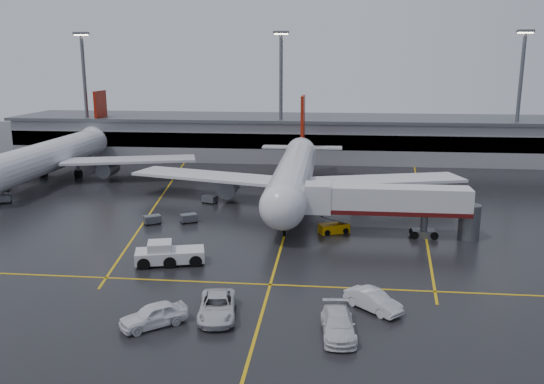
# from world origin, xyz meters

# --- Properties ---
(ground) EXTENTS (220.00, 220.00, 0.00)m
(ground) POSITION_xyz_m (0.00, 0.00, 0.00)
(ground) COLOR black
(ground) RESTS_ON ground
(apron_line_centre) EXTENTS (0.25, 90.00, 0.02)m
(apron_line_centre) POSITION_xyz_m (0.00, 0.00, 0.01)
(apron_line_centre) COLOR gold
(apron_line_centre) RESTS_ON ground
(apron_line_stop) EXTENTS (60.00, 0.25, 0.02)m
(apron_line_stop) POSITION_xyz_m (0.00, -22.00, 0.01)
(apron_line_stop) COLOR gold
(apron_line_stop) RESTS_ON ground
(apron_line_left) EXTENTS (9.99, 69.35, 0.02)m
(apron_line_left) POSITION_xyz_m (-20.00, 10.00, 0.01)
(apron_line_left) COLOR gold
(apron_line_left) RESTS_ON ground
(apron_line_right) EXTENTS (7.57, 69.64, 0.02)m
(apron_line_right) POSITION_xyz_m (18.00, 10.00, 0.01)
(apron_line_right) COLOR gold
(apron_line_right) RESTS_ON ground
(terminal) EXTENTS (122.00, 19.00, 8.60)m
(terminal) POSITION_xyz_m (0.00, 47.93, 4.32)
(terminal) COLOR gray
(terminal) RESTS_ON ground
(light_mast_left) EXTENTS (3.00, 1.20, 25.45)m
(light_mast_left) POSITION_xyz_m (-45.00, 42.00, 14.47)
(light_mast_left) COLOR #595B60
(light_mast_left) RESTS_ON ground
(light_mast_mid) EXTENTS (3.00, 1.20, 25.45)m
(light_mast_mid) POSITION_xyz_m (-5.00, 42.00, 14.47)
(light_mast_mid) COLOR #595B60
(light_mast_mid) RESTS_ON ground
(light_mast_right) EXTENTS (3.00, 1.20, 25.45)m
(light_mast_right) POSITION_xyz_m (40.00, 42.00, 14.47)
(light_mast_right) COLOR #595B60
(light_mast_right) RESTS_ON ground
(main_airliner) EXTENTS (48.80, 45.60, 14.10)m
(main_airliner) POSITION_xyz_m (0.00, 9.70, 4.21)
(main_airliner) COLOR silver
(main_airliner) RESTS_ON ground
(second_airliner) EXTENTS (48.80, 45.60, 14.10)m
(second_airliner) POSITION_xyz_m (-42.00, 21.70, 4.21)
(second_airliner) COLOR silver
(second_airliner) RESTS_ON ground
(jet_bridge) EXTENTS (19.90, 3.40, 6.05)m
(jet_bridge) POSITION_xyz_m (11.87, -6.00, 3.93)
(jet_bridge) COLOR silver
(jet_bridge) RESTS_ON ground
(pushback_tractor) EXTENTS (7.23, 4.41, 2.42)m
(pushback_tractor) POSITION_xyz_m (-10.78, -17.67, 0.96)
(pushback_tractor) COLOR silver
(pushback_tractor) RESTS_ON ground
(belt_loader) EXTENTS (3.83, 2.80, 2.24)m
(belt_loader) POSITION_xyz_m (5.74, -5.23, 0.55)
(belt_loader) COLOR #D48C01
(belt_loader) RESTS_ON ground
(service_van_a) EXTENTS (3.68, 6.51, 1.72)m
(service_van_a) POSITION_xyz_m (-3.45, -28.98, 0.86)
(service_van_a) COLOR silver
(service_van_a) RESTS_ON ground
(service_van_b) EXTENTS (2.85, 6.05, 1.70)m
(service_van_b) POSITION_xyz_m (6.06, -31.04, 0.85)
(service_van_b) COLOR silver
(service_van_b) RESTS_ON ground
(service_van_c) EXTENTS (4.86, 4.76, 1.66)m
(service_van_c) POSITION_xyz_m (8.92, -26.39, 0.83)
(service_van_c) COLOR silver
(service_van_c) RESTS_ON ground
(service_van_d) EXTENTS (5.41, 4.93, 1.79)m
(service_van_d) POSITION_xyz_m (-7.97, -31.08, 0.89)
(service_van_d) COLOR white
(service_van_d) RESTS_ON ground
(baggage_cart_a) EXTENTS (2.38, 2.12, 1.12)m
(baggage_cart_a) POSITION_xyz_m (-12.43, -2.95, 0.63)
(baggage_cart_a) COLOR #595B60
(baggage_cart_a) RESTS_ON ground
(baggage_cart_b) EXTENTS (2.39, 2.17, 1.12)m
(baggage_cart_b) POSITION_xyz_m (-16.78, -4.07, 0.63)
(baggage_cart_b) COLOR #595B60
(baggage_cart_b) RESTS_ON ground
(baggage_cart_c) EXTENTS (2.33, 1.93, 1.12)m
(baggage_cart_c) POSITION_xyz_m (-11.97, 7.18, 0.63)
(baggage_cart_c) COLOR #595B60
(baggage_cart_c) RESTS_ON ground
(baggage_cart_d) EXTENTS (2.35, 1.97, 1.12)m
(baggage_cart_d) POSITION_xyz_m (-45.90, 11.19, 0.63)
(baggage_cart_d) COLOR #595B60
(baggage_cart_d) RESTS_ON ground
(baggage_cart_e) EXTENTS (2.34, 1.95, 1.12)m
(baggage_cart_e) POSITION_xyz_m (-41.39, 4.24, 0.63)
(baggage_cart_e) COLOR #595B60
(baggage_cart_e) RESTS_ON ground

